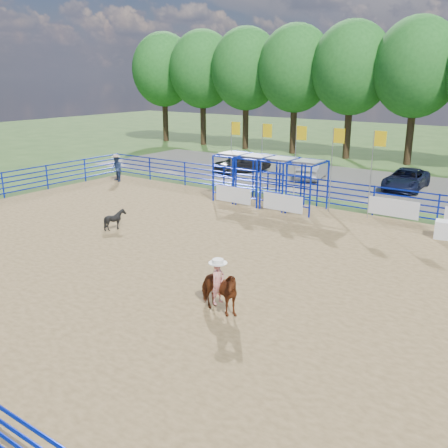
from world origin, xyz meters
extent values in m
plane|color=#3C5E25|center=(0.00, 0.00, 0.00)|extent=(120.00, 120.00, 0.00)
cube|color=#967A4B|center=(0.00, 0.00, 0.01)|extent=(30.00, 20.00, 0.02)
cube|color=gray|center=(0.00, 17.00, 0.01)|extent=(40.00, 10.00, 0.01)
imported|color=maroon|center=(3.06, -2.92, 0.71)|extent=(1.72, 0.97, 1.38)
imported|color=#B21A19|center=(3.06, -2.92, 1.58)|extent=(0.36, 0.49, 1.25)
cylinder|color=white|center=(3.06, -2.92, 2.23)|extent=(0.54, 0.54, 0.12)
imported|color=black|center=(-5.46, 0.96, 0.48)|extent=(1.10, 1.06, 0.93)
imported|color=navy|center=(-13.34, 8.35, 0.85)|extent=(0.97, 0.86, 1.65)
cylinder|color=tan|center=(-13.34, 8.35, 1.67)|extent=(0.56, 0.56, 0.11)
imported|color=black|center=(-8.61, 15.81, 0.74)|extent=(3.17, 4.60, 1.45)
imported|color=gray|center=(-3.40, 16.51, 0.66)|extent=(2.23, 4.14, 1.30)
imported|color=black|center=(2.56, 16.88, 0.63)|extent=(2.27, 4.57, 1.24)
cube|color=white|center=(-3.80, 7.77, 0.55)|extent=(2.20, 0.04, 0.85)
cube|color=white|center=(-0.80, 7.77, 0.55)|extent=(2.20, 0.04, 0.85)
cube|color=white|center=(4.00, 9.96, 0.55)|extent=(2.40, 0.04, 0.85)
cylinder|color=#3F2B19|center=(-25.00, 26.00, 2.40)|extent=(0.56, 0.56, 4.80)
ellipsoid|color=#1D581C|center=(-25.00, 26.00, 7.56)|extent=(6.40, 6.40, 7.36)
cylinder|color=#3F2B19|center=(-20.00, 26.00, 2.40)|extent=(0.56, 0.56, 4.80)
ellipsoid|color=#1D581C|center=(-20.00, 26.00, 7.56)|extent=(6.40, 6.40, 7.36)
cylinder|color=#3F2B19|center=(-15.00, 26.00, 2.40)|extent=(0.56, 0.56, 4.80)
ellipsoid|color=#1D581C|center=(-15.00, 26.00, 7.56)|extent=(6.40, 6.40, 7.36)
cylinder|color=#3F2B19|center=(-10.00, 26.00, 2.40)|extent=(0.56, 0.56, 4.80)
ellipsoid|color=#1D581C|center=(-10.00, 26.00, 7.56)|extent=(6.40, 6.40, 7.36)
cylinder|color=#3F2B19|center=(-5.00, 26.00, 2.40)|extent=(0.56, 0.56, 4.80)
ellipsoid|color=#1D581C|center=(-5.00, 26.00, 7.56)|extent=(6.40, 6.40, 7.36)
cylinder|color=#3F2B19|center=(0.00, 26.00, 2.40)|extent=(0.56, 0.56, 4.80)
ellipsoid|color=#1D581C|center=(0.00, 26.00, 7.56)|extent=(6.40, 6.40, 7.36)
camera|label=1|loc=(10.85, -13.48, 6.61)|focal=40.00mm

